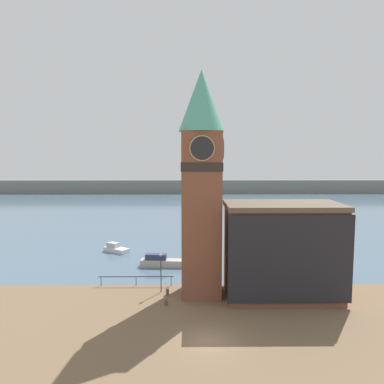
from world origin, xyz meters
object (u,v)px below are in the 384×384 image
clock_tower (201,178)px  lamp_post (161,266)px  mooring_bollard_far (167,291)px  pier_building (282,250)px  mooring_bollard_near (166,302)px  boat_near (163,262)px  boat_far (116,249)px

clock_tower → lamp_post: 10.56m
clock_tower → mooring_bollard_far: 12.73m
pier_building → lamp_post: bearing=174.3°
clock_tower → mooring_bollard_far: size_ratio=32.17×
clock_tower → mooring_bollard_near: 13.11m
boat_near → lamp_post: bearing=-83.0°
mooring_bollard_near → mooring_bollard_far: 2.74m
boat_near → mooring_bollard_far: 10.26m
clock_tower → pier_building: bearing=-5.0°
clock_tower → lamp_post: clock_tower is taller
boat_near → mooring_bollard_near: 12.98m
pier_building → mooring_bollard_near: bearing=-169.6°
clock_tower → boat_near: (-4.83, 9.95, -11.96)m
boat_near → boat_far: bearing=140.0°
boat_near → boat_far: (-7.77, 7.57, -0.14)m
mooring_bollard_far → lamp_post: lamp_post is taller
clock_tower → pier_building: clock_tower is taller
mooring_bollard_far → boat_near: bearing=96.7°
boat_far → lamp_post: bearing=-29.6°
boat_far → lamp_post: lamp_post is taller
mooring_bollard_far → lamp_post: bearing=133.2°
boat_near → lamp_post: 9.70m
mooring_bollard_near → boat_near: bearing=95.3°
pier_building → mooring_bollard_far: (-12.16, 0.51, -4.62)m
clock_tower → lamp_post: size_ratio=5.46×
lamp_post → clock_tower: bearing=-7.2°
clock_tower → boat_near: size_ratio=3.67×
pier_building → clock_tower: bearing=175.0°
boat_near → mooring_bollard_far: size_ratio=8.77×
boat_far → mooring_bollard_far: 19.89m
clock_tower → mooring_bollard_near: bearing=-140.7°
pier_building → mooring_bollard_far: bearing=177.6°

